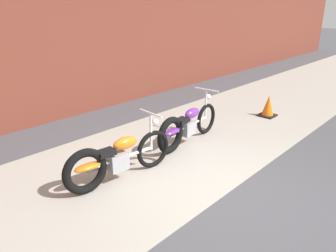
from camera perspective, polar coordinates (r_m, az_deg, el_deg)
name	(u,v)px	position (r m, az deg, el deg)	size (l,w,h in m)	color
ground_plane	(225,195)	(5.09, 10.02, -11.89)	(80.00, 80.00, 0.00)	#47474C
sidewalk_slab	(146,160)	(6.06, -3.97, -5.95)	(36.00, 3.50, 0.01)	#9E998E
brick_building_wall	(38,17)	(8.30, -21.84, 17.35)	(36.00, 0.50, 4.87)	brown
motorcycle_orange	(113,160)	(5.24, -9.61, -5.88)	(2.00, 0.60, 1.03)	black
motorcycle_purple	(185,126)	(6.55, 3.05, -0.07)	(2.01, 0.58, 1.03)	black
traffic_cone	(268,107)	(8.70, 17.21, 3.25)	(0.40, 0.40, 0.55)	orange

